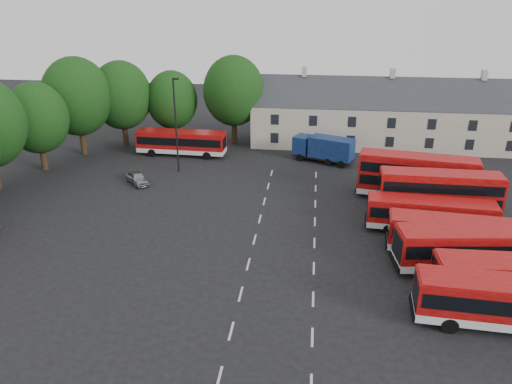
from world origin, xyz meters
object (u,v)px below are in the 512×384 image
at_px(silver_car, 137,178).
at_px(lamppost, 176,123).
at_px(box_truck, 324,148).
at_px(bus_dd_south, 439,192).

xyz_separation_m(silver_car, lamppost, (3.47, 4.09, 5.03)).
bearing_deg(box_truck, lamppost, -140.09).
bearing_deg(silver_car, bus_dd_south, -49.77).
height_order(box_truck, silver_car, box_truck).
relative_size(bus_dd_south, lamppost, 1.01).
relative_size(box_truck, lamppost, 0.70).
bearing_deg(box_truck, bus_dd_south, -32.08).
xyz_separation_m(bus_dd_south, lamppost, (-26.58, 8.89, 3.18)).
distance_m(box_truck, silver_car, 21.97).
bearing_deg(lamppost, box_truck, 17.76).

